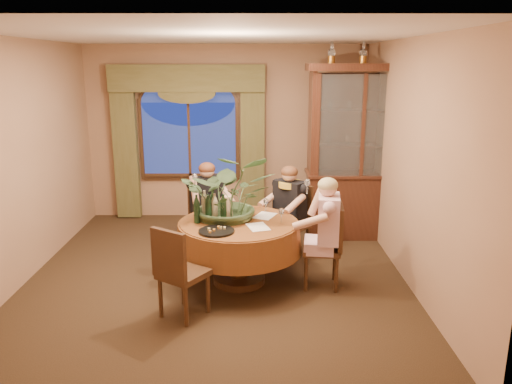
{
  "coord_description": "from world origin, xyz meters",
  "views": [
    {
      "loc": [
        0.45,
        -5.62,
        2.52
      ],
      "look_at": [
        0.47,
        -0.17,
        1.1
      ],
      "focal_mm": 35.0,
      "sensor_mm": 36.0,
      "label": 1
    }
  ],
  "objects_px": {
    "dining_table": "(239,252)",
    "olive_bowl": "(243,220)",
    "chair_back_right": "(290,223)",
    "wine_bottle_2": "(208,208)",
    "chair_back": "(209,220)",
    "person_back": "(207,209)",
    "centerpiece_plant": "(229,162)",
    "wine_bottle_5": "(213,203)",
    "chair_front_left": "(184,271)",
    "wine_bottle_1": "(197,209)",
    "china_cabinet": "(358,153)",
    "oil_lamp_center": "(364,51)",
    "wine_bottle_4": "(223,208)",
    "oil_lamp_left": "(332,51)",
    "wine_bottle_0": "(215,207)",
    "chair_right": "(321,246)",
    "oil_lamp_right": "(395,51)",
    "person_scarf": "(290,213)",
    "stoneware_vase": "(227,207)",
    "wine_bottle_3": "(205,204)",
    "person_pink": "(328,234)"
  },
  "relations": [
    {
      "from": "dining_table",
      "to": "olive_bowl",
      "type": "height_order",
      "value": "olive_bowl"
    },
    {
      "from": "chair_back_right",
      "to": "wine_bottle_2",
      "type": "distance_m",
      "value": 1.32
    },
    {
      "from": "chair_back",
      "to": "person_back",
      "type": "xyz_separation_m",
      "value": [
        -0.01,
        0.02,
        0.15
      ]
    },
    {
      "from": "centerpiece_plant",
      "to": "wine_bottle_5",
      "type": "distance_m",
      "value": 0.53
    },
    {
      "from": "chair_front_left",
      "to": "wine_bottle_1",
      "type": "xyz_separation_m",
      "value": [
        0.06,
        0.74,
        0.44
      ]
    },
    {
      "from": "china_cabinet",
      "to": "person_back",
      "type": "height_order",
      "value": "china_cabinet"
    },
    {
      "from": "oil_lamp_center",
      "to": "wine_bottle_4",
      "type": "xyz_separation_m",
      "value": [
        -1.85,
        -1.68,
        -1.76
      ]
    },
    {
      "from": "oil_lamp_left",
      "to": "chair_back_right",
      "type": "distance_m",
      "value": 2.45
    },
    {
      "from": "person_back",
      "to": "wine_bottle_2",
      "type": "xyz_separation_m",
      "value": [
        0.1,
        -0.93,
        0.28
      ]
    },
    {
      "from": "wine_bottle_2",
      "to": "chair_front_left",
      "type": "bearing_deg",
      "value": -103.82
    },
    {
      "from": "wine_bottle_0",
      "to": "chair_right",
      "type": "bearing_deg",
      "value": -5.47
    },
    {
      "from": "dining_table",
      "to": "chair_front_left",
      "type": "distance_m",
      "value": 0.96
    },
    {
      "from": "oil_lamp_right",
      "to": "centerpiece_plant",
      "type": "relative_size",
      "value": 0.29
    },
    {
      "from": "china_cabinet",
      "to": "chair_back_right",
      "type": "relative_size",
      "value": 2.61
    },
    {
      "from": "chair_back",
      "to": "chair_front_left",
      "type": "distance_m",
      "value": 1.69
    },
    {
      "from": "chair_back",
      "to": "person_scarf",
      "type": "bearing_deg",
      "value": 145.9
    },
    {
      "from": "wine_bottle_4",
      "to": "wine_bottle_5",
      "type": "height_order",
      "value": "same"
    },
    {
      "from": "person_scarf",
      "to": "wine_bottle_0",
      "type": "relative_size",
      "value": 3.81
    },
    {
      "from": "chair_right",
      "to": "wine_bottle_5",
      "type": "distance_m",
      "value": 1.36
    },
    {
      "from": "chair_front_left",
      "to": "wine_bottle_0",
      "type": "relative_size",
      "value": 2.91
    },
    {
      "from": "china_cabinet",
      "to": "stoneware_vase",
      "type": "height_order",
      "value": "china_cabinet"
    },
    {
      "from": "chair_right",
      "to": "wine_bottle_3",
      "type": "distance_m",
      "value": 1.44
    },
    {
      "from": "chair_front_left",
      "to": "wine_bottle_4",
      "type": "distance_m",
      "value": 0.95
    },
    {
      "from": "chair_back_right",
      "to": "wine_bottle_5",
      "type": "distance_m",
      "value": 1.18
    },
    {
      "from": "wine_bottle_4",
      "to": "china_cabinet",
      "type": "bearing_deg",
      "value": 42.16
    },
    {
      "from": "chair_back_right",
      "to": "stoneware_vase",
      "type": "xyz_separation_m",
      "value": [
        -0.79,
        -0.63,
        0.4
      ]
    },
    {
      "from": "person_pink",
      "to": "china_cabinet",
      "type": "bearing_deg",
      "value": -12.97
    },
    {
      "from": "chair_back_right",
      "to": "wine_bottle_3",
      "type": "bearing_deg",
      "value": 70.65
    },
    {
      "from": "oil_lamp_right",
      "to": "wine_bottle_1",
      "type": "height_order",
      "value": "oil_lamp_right"
    },
    {
      "from": "wine_bottle_1",
      "to": "wine_bottle_4",
      "type": "distance_m",
      "value": 0.3
    },
    {
      "from": "dining_table",
      "to": "wine_bottle_1",
      "type": "xyz_separation_m",
      "value": [
        -0.47,
        -0.05,
        0.54
      ]
    },
    {
      "from": "dining_table",
      "to": "oil_lamp_left",
      "type": "relative_size",
      "value": 4.33
    },
    {
      "from": "centerpiece_plant",
      "to": "olive_bowl",
      "type": "bearing_deg",
      "value": -49.97
    },
    {
      "from": "oil_lamp_left",
      "to": "wine_bottle_4",
      "type": "relative_size",
      "value": 1.03
    },
    {
      "from": "oil_lamp_center",
      "to": "wine_bottle_3",
      "type": "relative_size",
      "value": 1.03
    },
    {
      "from": "dining_table",
      "to": "person_back",
      "type": "relative_size",
      "value": 1.16
    },
    {
      "from": "oil_lamp_left",
      "to": "oil_lamp_center",
      "type": "distance_m",
      "value": 0.44
    },
    {
      "from": "dining_table",
      "to": "chair_back",
      "type": "relative_size",
      "value": 1.53
    },
    {
      "from": "chair_front_left",
      "to": "wine_bottle_3",
      "type": "height_order",
      "value": "wine_bottle_3"
    },
    {
      "from": "centerpiece_plant",
      "to": "wine_bottle_4",
      "type": "height_order",
      "value": "centerpiece_plant"
    },
    {
      "from": "chair_back",
      "to": "olive_bowl",
      "type": "relative_size",
      "value": 6.02
    },
    {
      "from": "dining_table",
      "to": "oil_lamp_right",
      "type": "xyz_separation_m",
      "value": [
        2.12,
        1.65,
        2.3
      ]
    },
    {
      "from": "chair_back",
      "to": "wine_bottle_5",
      "type": "relative_size",
      "value": 2.91
    },
    {
      "from": "centerpiece_plant",
      "to": "oil_lamp_right",
      "type": "bearing_deg",
      "value": 33.7
    },
    {
      "from": "wine_bottle_0",
      "to": "wine_bottle_4",
      "type": "height_order",
      "value": "same"
    },
    {
      "from": "wine_bottle_5",
      "to": "chair_right",
      "type": "bearing_deg",
      "value": -13.45
    },
    {
      "from": "oil_lamp_right",
      "to": "person_scarf",
      "type": "xyz_separation_m",
      "value": [
        -1.48,
        -0.91,
        -2.05
      ]
    },
    {
      "from": "oil_lamp_right",
      "to": "person_scarf",
      "type": "bearing_deg",
      "value": -148.39
    },
    {
      "from": "wine_bottle_0",
      "to": "oil_lamp_right",
      "type": "bearing_deg",
      "value": 34.25
    },
    {
      "from": "oil_lamp_center",
      "to": "centerpiece_plant",
      "type": "bearing_deg",
      "value": -140.31
    }
  ]
}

